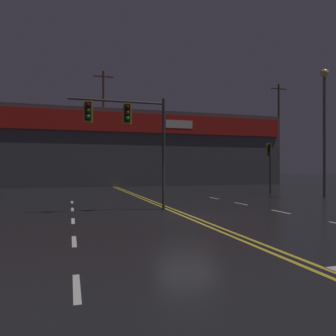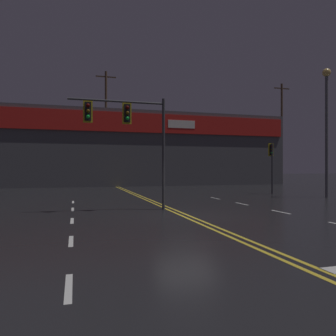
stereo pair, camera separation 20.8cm
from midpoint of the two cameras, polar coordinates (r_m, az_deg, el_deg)
name	(u,v)px [view 1 (the left image)]	position (r m, az deg, el deg)	size (l,w,h in m)	color
ground_plane	(187,216)	(13.74, 2.86, -8.35)	(200.00, 200.00, 0.00)	black
road_markings	(219,220)	(12.79, 8.39, -8.94)	(13.50, 60.00, 0.01)	gold
traffic_signal_median	(126,123)	(15.49, -7.75, 7.69)	(4.50, 0.36, 5.34)	#38383D
traffic_signal_corner_northeast	(269,157)	(26.63, 17.04, 1.89)	(0.42, 0.36, 3.94)	#38383D
streetlight_far_left	(324,115)	(25.27, 25.38, 8.40)	(0.56, 0.56, 8.86)	#59595E
building_backdrop	(110,150)	(40.85, -10.27, 3.13)	(41.51, 10.23, 8.54)	#4C4C51
utility_pole_row	(119,129)	(36.92, -8.76, 6.70)	(44.56, 0.26, 12.88)	#4C3828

